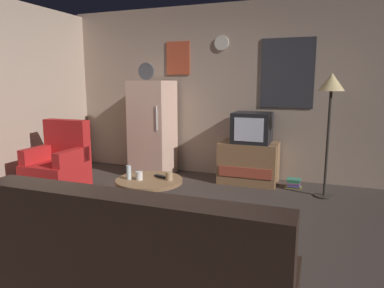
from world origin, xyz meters
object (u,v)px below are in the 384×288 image
coffee_table (150,199)px  mug_ceramic_tan (169,176)px  crt_tv (252,128)px  mug_ceramic_white (139,176)px  standing_lamp (331,92)px  book_stack (294,183)px  fridge (153,128)px  couch (146,282)px  tv_stand (249,163)px  wine_glass (129,172)px  armchair (58,166)px  remote_control (160,176)px

coffee_table → mug_ceramic_tan: 0.35m
crt_tv → mug_ceramic_white: bearing=-114.7°
standing_lamp → book_stack: bearing=148.4°
fridge → couch: (1.61, -3.28, -0.44)m
tv_stand → wine_glass: size_ratio=5.60×
crt_tv → couch: 3.39m
fridge → mug_ceramic_tan: bearing=-58.1°
mug_ceramic_white → couch: size_ratio=0.05×
fridge → armchair: bearing=-124.2°
couch → fridge: bearing=116.2°
remote_control → couch: bearing=-46.4°
remote_control → crt_tv: bearing=88.5°
tv_stand → book_stack: 0.70m
tv_stand → mug_ceramic_white: bearing=-113.7°
remote_control → book_stack: (1.30, 1.61, -0.39)m
wine_glass → mug_ceramic_white: size_ratio=1.67×
tv_stand → mug_ceramic_white: tv_stand is taller
mug_ceramic_white → remote_control: size_ratio=0.60×
mug_ceramic_tan → fridge: bearing=121.9°
crt_tv → book_stack: 0.98m
coffee_table → couch: couch is taller
armchair → couch: armchair is taller
wine_glass → couch: size_ratio=0.09×
tv_stand → crt_tv: crt_tv is taller
fridge → coffee_table: (0.81, -1.70, -0.53)m
crt_tv → remote_control: bearing=-112.0°
couch → book_stack: couch is taller
remote_control → book_stack: bearing=71.6°
crt_tv → remote_control: crt_tv is taller
remote_control → fridge: bearing=139.8°
fridge → tv_stand: 1.60m
book_stack → mug_ceramic_white: bearing=-129.6°
wine_glass → armchair: armchair is taller
mug_ceramic_white → armchair: (-1.56, 0.54, -0.15)m
coffee_table → armchair: size_ratio=0.75×
wine_glass → book_stack: size_ratio=0.69×
tv_stand → wine_glass: bearing=-116.5°
coffee_table → book_stack: 2.21m
fridge → mug_ceramic_white: fridge is taller
tv_stand → mug_ceramic_white: (-0.81, -1.84, 0.19)m
tv_stand → remote_control: size_ratio=5.60×
coffee_table → fridge: bearing=115.6°
standing_lamp → coffee_table: 2.57m
tv_stand → couch: size_ratio=0.49×
coffee_table → armchair: armchair is taller
standing_lamp → tv_stand: bearing=163.6°
tv_stand → mug_ceramic_tan: size_ratio=9.33×
tv_stand → book_stack: tv_stand is taller
wine_glass → remote_control: size_ratio=1.00×
tv_stand → mug_ceramic_tan: (-0.50, -1.74, 0.19)m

